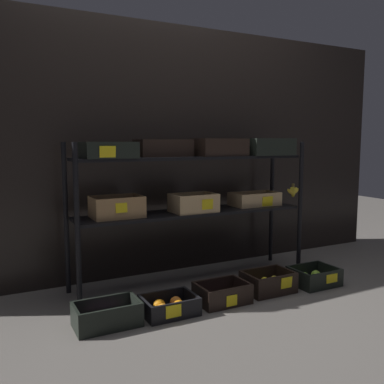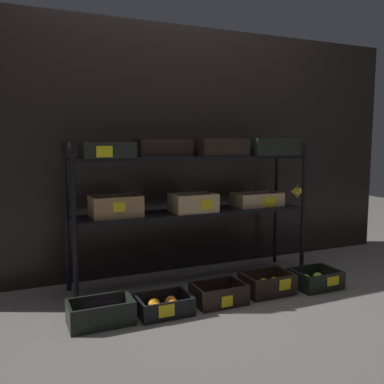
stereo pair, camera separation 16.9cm
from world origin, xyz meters
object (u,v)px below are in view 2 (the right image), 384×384
(display_rack, at_px, (196,180))
(crate_ground_center_plum, at_px, (219,296))
(crate_ground_apple_green, at_px, (315,280))
(crate_ground_orange, at_px, (164,306))
(crate_ground_plum, at_px, (101,315))
(crate_ground_lemon, at_px, (267,285))

(display_rack, xyz_separation_m, crate_ground_center_plum, (-0.04, -0.44, -0.70))
(crate_ground_apple_green, bearing_deg, crate_ground_orange, 179.91)
(crate_ground_orange, relative_size, crate_ground_apple_green, 1.01)
(crate_ground_plum, relative_size, crate_ground_apple_green, 1.14)
(crate_ground_orange, relative_size, crate_ground_lemon, 0.97)
(crate_ground_plum, bearing_deg, crate_ground_lemon, 1.06)
(crate_ground_orange, height_order, crate_ground_center_plum, crate_ground_center_plum)
(display_rack, bearing_deg, crate_ground_apple_green, -32.08)
(crate_ground_center_plum, bearing_deg, crate_ground_plum, -179.96)
(crate_ground_orange, xyz_separation_m, crate_ground_lemon, (0.75, 0.03, 0.01))
(crate_ground_lemon, bearing_deg, crate_ground_orange, -177.59)
(crate_ground_plum, xyz_separation_m, crate_ground_lemon, (1.12, 0.02, 0.00))
(display_rack, height_order, crate_ground_orange, display_rack)
(crate_ground_plum, xyz_separation_m, crate_ground_apple_green, (1.51, -0.01, -0.00))
(display_rack, distance_m, crate_ground_apple_green, 1.10)
(crate_ground_center_plum, bearing_deg, crate_ground_lemon, 3.08)
(crate_ground_lemon, bearing_deg, display_rack, 128.95)
(display_rack, height_order, crate_ground_plum, display_rack)
(crate_ground_orange, xyz_separation_m, crate_ground_center_plum, (0.37, 0.01, 0.00))
(crate_ground_lemon, height_order, crate_ground_apple_green, crate_ground_lemon)
(crate_ground_apple_green, bearing_deg, crate_ground_center_plum, 179.02)
(crate_ground_plum, distance_m, crate_ground_apple_green, 1.51)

